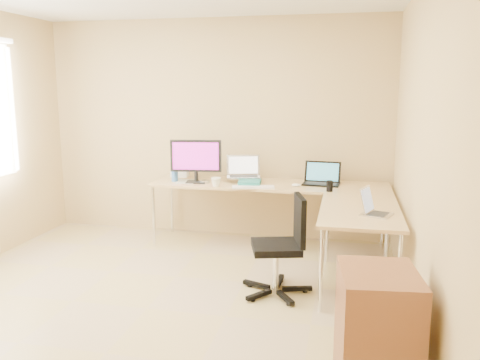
% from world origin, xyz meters
% --- Properties ---
extents(floor, '(4.50, 4.50, 0.00)m').
position_xyz_m(floor, '(0.00, 0.00, 0.00)').
color(floor, tan).
rests_on(floor, ground).
extents(wall_back, '(4.50, 0.00, 4.50)m').
position_xyz_m(wall_back, '(0.00, 2.25, 1.30)').
color(wall_back, tan).
rests_on(wall_back, ground).
extents(wall_right, '(0.00, 4.50, 4.50)m').
position_xyz_m(wall_right, '(2.10, 0.00, 1.30)').
color(wall_right, tan).
rests_on(wall_right, ground).
extents(desk_main, '(2.65, 0.70, 0.73)m').
position_xyz_m(desk_main, '(0.72, 1.85, 0.36)').
color(desk_main, tan).
rests_on(desk_main, ground).
extents(desk_return, '(0.70, 1.30, 0.73)m').
position_xyz_m(desk_return, '(1.70, 0.85, 0.36)').
color(desk_return, tan).
rests_on(desk_return, ground).
extents(monitor, '(0.59, 0.26, 0.49)m').
position_xyz_m(monitor, '(-0.09, 1.72, 0.98)').
color(monitor, black).
rests_on(monitor, desk_main).
extents(book_stack, '(0.27, 0.34, 0.05)m').
position_xyz_m(book_stack, '(0.52, 1.74, 0.76)').
color(book_stack, '#207874').
rests_on(book_stack, desk_main).
extents(laptop_center, '(0.44, 0.38, 0.25)m').
position_xyz_m(laptop_center, '(0.42, 1.87, 0.91)').
color(laptop_center, '#AFAEB7').
rests_on(laptop_center, desk_main).
extents(laptop_black, '(0.42, 0.33, 0.25)m').
position_xyz_m(laptop_black, '(1.30, 1.90, 0.86)').
color(laptop_black, black).
rests_on(laptop_black, desk_main).
extents(keyboard, '(0.47, 0.23, 0.02)m').
position_xyz_m(keyboard, '(0.60, 1.55, 0.74)').
color(keyboard, white).
rests_on(keyboard, desk_main).
extents(mouse, '(0.10, 0.07, 0.03)m').
position_xyz_m(mouse, '(1.04, 1.73, 0.75)').
color(mouse, white).
rests_on(mouse, desk_main).
extents(mug, '(0.14, 0.14, 0.10)m').
position_xyz_m(mug, '(0.18, 1.55, 0.78)').
color(mug, white).
rests_on(mug, desk_main).
extents(cd_stack, '(0.12, 0.12, 0.03)m').
position_xyz_m(cd_stack, '(0.00, 1.73, 0.74)').
color(cd_stack, silver).
rests_on(cd_stack, desk_main).
extents(water_bottle, '(0.09, 0.09, 0.26)m').
position_xyz_m(water_bottle, '(-0.36, 1.75, 0.86)').
color(water_bottle, '#3F75C8').
rests_on(water_bottle, desk_main).
extents(papers, '(0.25, 0.32, 0.01)m').
position_xyz_m(papers, '(-0.22, 1.75, 0.73)').
color(papers, beige).
rests_on(papers, desk_main).
extents(white_box, '(0.22, 0.17, 0.07)m').
position_xyz_m(white_box, '(-0.40, 2.05, 0.77)').
color(white_box, white).
rests_on(white_box, desk_main).
extents(desk_fan, '(0.29, 0.29, 0.28)m').
position_xyz_m(desk_fan, '(-0.40, 2.05, 0.87)').
color(desk_fan, silver).
rests_on(desk_fan, desk_main).
extents(black_cup, '(0.08, 0.08, 0.11)m').
position_xyz_m(black_cup, '(1.40, 1.55, 0.79)').
color(black_cup, black).
rests_on(black_cup, desk_main).
extents(laptop_return, '(0.34, 0.31, 0.19)m').
position_xyz_m(laptop_return, '(1.83, 0.65, 0.82)').
color(laptop_return, silver).
rests_on(laptop_return, desk_return).
extents(office_chair, '(0.66, 0.66, 0.89)m').
position_xyz_m(office_chair, '(0.99, 0.54, 0.50)').
color(office_chair, black).
rests_on(office_chair, ground).
extents(cabinet, '(0.50, 0.60, 0.76)m').
position_xyz_m(cabinet, '(1.78, -0.74, 0.36)').
color(cabinet, olive).
rests_on(cabinet, ground).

